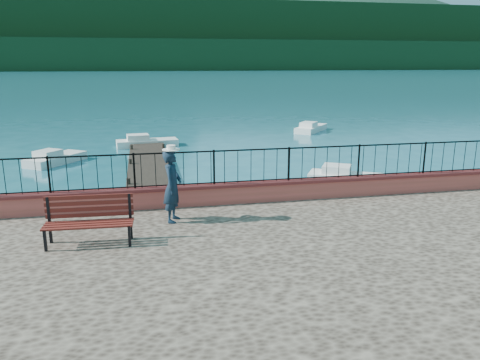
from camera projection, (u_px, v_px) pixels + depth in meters
name	position (u px, v px, depth m)	size (l,w,h in m)	color
ground	(254.00, 303.00, 10.28)	(2000.00, 2000.00, 0.00)	#19596B
parapet	(225.00, 193.00, 13.43)	(28.00, 0.46, 0.58)	#C74E48
railing	(224.00, 167.00, 13.24)	(27.00, 0.05, 0.95)	black
dock	(150.00, 175.00, 21.23)	(2.00, 16.00, 0.30)	#2D231C
far_forest	(142.00, 55.00, 292.70)	(900.00, 60.00, 18.00)	black
foothills	(141.00, 38.00, 346.43)	(900.00, 120.00, 44.00)	black
companion_hill	(320.00, 66.00, 585.31)	(448.00, 384.00, 180.00)	#142D23
park_bench	(90.00, 231.00, 10.38)	(1.96, 0.73, 1.07)	black
person	(172.00, 186.00, 11.75)	(0.67, 0.44, 1.85)	#102132
hat	(171.00, 148.00, 11.51)	(0.44, 0.44, 0.12)	white
boat_1	(348.00, 174.00, 20.31)	(3.34, 1.30, 0.80)	white
boat_3	(56.00, 156.00, 24.36)	(3.27, 1.30, 0.80)	silver
boat_4	(147.00, 140.00, 29.26)	(3.74, 1.30, 0.80)	silver
boat_5	(311.00, 126.00, 35.56)	(3.83, 1.30, 0.80)	white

